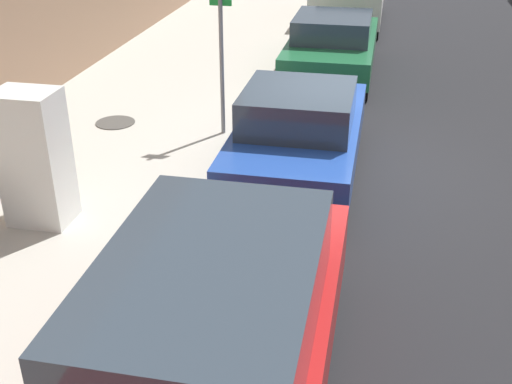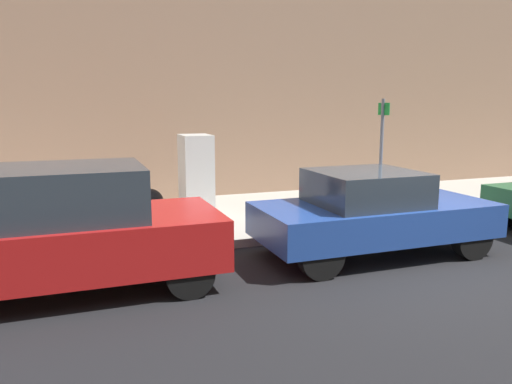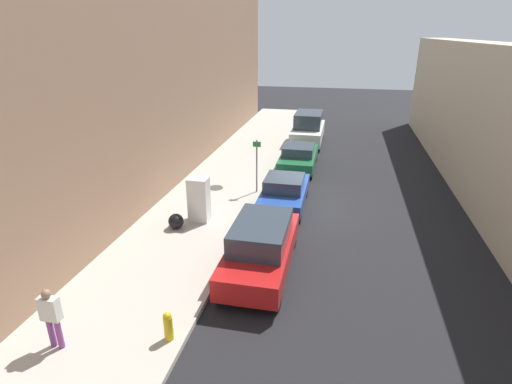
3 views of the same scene
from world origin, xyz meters
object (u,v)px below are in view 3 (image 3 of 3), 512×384
Objects in this scene: pedestrian_walking_far at (51,315)px; trash_bag at (176,221)px; parked_hatchback_blue at (285,191)px; parked_van_white at (308,129)px; discarded_refrigerator at (199,200)px; parked_suv_red at (261,246)px; fire_hydrant at (168,326)px; street_sign_post at (257,163)px; parked_sedan_green at (299,156)px.

trash_bag is at bearing 51.13° from pedestrian_walking_far.
parked_van_white is at bearing 90.00° from parked_hatchback_blue.
parked_suv_red is at bearing -42.43° from discarded_refrigerator.
fire_hydrant is at bearing -76.84° from discarded_refrigerator.
parked_suv_red is 15.79m from parked_van_white.
street_sign_post is 6.39m from parked_suv_red.
pedestrian_walking_far is (-0.98, -7.22, 0.04)m from discarded_refrigerator.
pedestrian_walking_far is (-0.34, -6.35, 0.63)m from trash_bag.
discarded_refrigerator is 3.79m from street_sign_post.
fire_hydrant is 2.66m from pedestrian_walking_far.
discarded_refrigerator is 0.44× the size of parked_hatchback_blue.
parked_hatchback_blue is (1.46, -1.13, -0.81)m from street_sign_post.
trash_bag is 6.39m from pedestrian_walking_far.
fire_hydrant is at bearing -99.97° from parked_hatchback_blue.
parked_hatchback_blue reaches higher than parked_sedan_green.
street_sign_post is at bearing -98.66° from parked_van_white.
fire_hydrant is at bearing -90.39° from street_sign_post.
trash_bag is at bearing 111.05° from fire_hydrant.
pedestrian_walking_far is at bearing -97.73° from discarded_refrigerator.
parked_suv_red is at bearing -90.00° from parked_hatchback_blue.
parked_hatchback_blue is at bearing -90.00° from parked_sedan_green.
parked_van_white is at bearing 90.00° from parked_sedan_green.
street_sign_post is at bearing -109.26° from parked_sedan_green.
parked_sedan_green is at bearing 70.74° from street_sign_post.
parked_suv_red is 0.96× the size of parked_van_white.
parked_hatchback_blue is (3.67, 3.15, 0.29)m from trash_bag.
discarded_refrigerator is 7.29m from pedestrian_walking_far.
pedestrian_walking_far is 0.33× the size of parked_van_white.
parked_suv_red is at bearing 67.30° from fire_hydrant.
trash_bag is 4.16m from parked_suv_red.
street_sign_post is 0.57× the size of parked_sedan_green.
street_sign_post is 10.94m from pedestrian_walking_far.
street_sign_post reaches higher than parked_suv_red.
discarded_refrigerator is 0.41× the size of parked_sedan_green.
discarded_refrigerator reaches higher than parked_suv_red.
street_sign_post reaches higher than trash_bag.
parked_hatchback_blue is 10.75m from parked_van_white.
parked_suv_red is (1.53, 3.66, 0.32)m from fire_hydrant.
trash_bag is 0.12× the size of parked_suv_red.
parked_hatchback_blue reaches higher than fire_hydrant.
pedestrian_walking_far is at bearing -105.15° from parked_sedan_green.
discarded_refrigerator is 8.19m from parked_sedan_green.
pedestrian_walking_far is 0.40× the size of parked_hatchback_blue.
parked_hatchback_blue is at bearing 40.61° from trash_bag.
fire_hydrant is at bearing -18.08° from pedestrian_walking_far.
fire_hydrant is at bearing -68.95° from trash_bag.
parked_van_white is at bearing 43.01° from pedestrian_walking_far.
parked_sedan_green is at bearing 66.57° from trash_bag.
street_sign_post is 0.62× the size of parked_hatchback_blue.
discarded_refrigerator is 2.25× the size of fire_hydrant.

